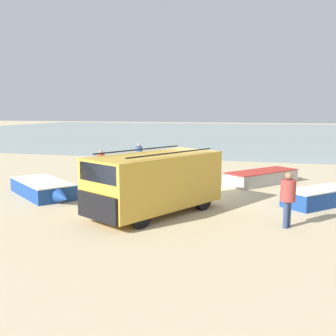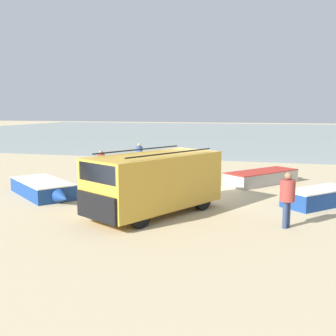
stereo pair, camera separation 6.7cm
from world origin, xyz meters
name	(u,v)px [view 1 (the left image)]	position (x,y,z in m)	size (l,w,h in m)	color
ground_plane	(194,194)	(0.00, 0.00, 0.00)	(200.00, 200.00, 0.00)	tan
sea_water	(256,132)	(0.00, 52.00, 0.00)	(120.00, 80.00, 0.01)	#99A89E
parked_van	(155,181)	(-0.71, -3.72, 1.22)	(4.35, 5.67, 2.34)	gold
fishing_rowboat_0	(163,174)	(-2.49, 3.34, 0.26)	(4.18, 2.01, 0.51)	#234CA3
fishing_rowboat_1	(43,188)	(-6.39, -2.21, 0.33)	(4.42, 3.76, 0.67)	navy
fishing_rowboat_2	(264,177)	(2.95, 3.53, 0.34)	(3.95, 4.57, 0.67)	#ADA89E
fishing_rowboat_3	(96,166)	(-7.60, 5.54, 0.25)	(3.23, 3.90, 0.49)	navy
fishing_rowboat_4	(321,196)	(5.37, -0.65, 0.34)	(3.26, 3.38, 0.68)	navy
fisherman_0	(101,162)	(-5.68, 2.28, 0.97)	(0.42, 0.42, 1.61)	#38383D
fisherman_1	(288,195)	(3.96, -4.26, 1.09)	(0.48, 0.48, 1.82)	navy
fisherman_2	(139,153)	(-5.07, 6.69, 0.99)	(0.44, 0.44, 1.66)	#5B564C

